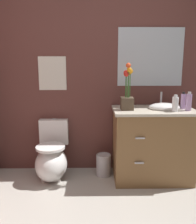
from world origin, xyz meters
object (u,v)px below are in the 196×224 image
Objects in this scene: vanity_cabinet at (153,143)px; trash_bin at (104,165)px; lotion_bottle at (183,101)px; hand_wash_bottle at (189,102)px; wall_poster at (52,73)px; flower_vase at (127,93)px; toilet at (52,159)px; wall_mirror at (150,57)px; soap_bottle at (175,104)px.

trash_bin is at bearing 171.04° from vanity_cabinet.
hand_wash_bottle reaches higher than lotion_bottle.
wall_poster is at bearing 166.31° from vanity_cabinet.
trash_bin is at bearing 155.31° from flower_vase.
wall_mirror is (1.20, 0.27, 1.21)m from toilet.
toilet is at bearing 173.11° from soap_bottle.
lotion_bottle is (0.65, 0.03, -0.09)m from flower_vase.
vanity_cabinet is 1.98× the size of flower_vase.
wall_mirror is at bearing 45.49° from flower_vase.
lotion_bottle is 0.25× the size of wall_mirror.
wall_poster is 0.51× the size of wall_mirror.
flower_vase is at bearing -177.04° from lotion_bottle.
hand_wash_bottle is at bearing -46.85° from wall_mirror.
wall_poster is at bearing 160.06° from flower_vase.
wall_poster is at bearing 166.12° from hand_wash_bottle.
soap_bottle is 0.70m from wall_mirror.
soap_bottle is 0.68× the size of trash_bin.
vanity_cabinet is 1.30× the size of wall_mirror.
wall_mirror reaches higher than wall_poster.
vanity_cabinet reaches higher than toilet.
hand_wash_bottle reaches higher than vanity_cabinet.
vanity_cabinet is 1.05m from wall_mirror.
wall_poster reaches higher than vanity_cabinet.
toilet is 1.05m from wall_poster.
flower_vase is at bearing 174.52° from hand_wash_bottle.
vanity_cabinet is 0.66m from trash_bin.
soap_bottle is 0.88× the size of hand_wash_bottle.
trash_bin is (-0.26, 0.12, -0.91)m from flower_vase.
toilet is 0.86× the size of wall_mirror.
wall_mirror is at bearing 12.53° from toilet.
flower_vase reaches higher than vanity_cabinet.
wall_poster is (-0.63, 0.20, 1.12)m from trash_bin.
wall_mirror reaches higher than toilet.
toilet is 1.73m from hand_wash_bottle.
wall_poster is at bearing 90.00° from toilet.
soap_bottle is at bearing -17.33° from wall_poster.
soap_bottle is (0.19, -0.14, 0.50)m from vanity_cabinet.
soap_bottle reaches higher than trash_bin.
wall_poster is (-1.57, 0.39, 0.30)m from hand_wash_bottle.
toilet is 3.28× the size of hand_wash_bottle.
soap_bottle is 0.20m from lotion_bottle.
flower_vase is (-0.32, -0.03, 0.60)m from vanity_cabinet.
toilet is 1.68× the size of wall_poster.
wall_poster is at bearing 162.67° from soap_bottle.
flower_vase reaches higher than soap_bottle.
hand_wash_bottle is at bearing -14.51° from vanity_cabinet.
wall_poster is (-1.21, 0.29, 0.81)m from vanity_cabinet.
lotion_bottle is at bearing 2.96° from flower_vase.
toilet is at bearing -174.11° from trash_bin.
flower_vase is 0.69m from hand_wash_bottle.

